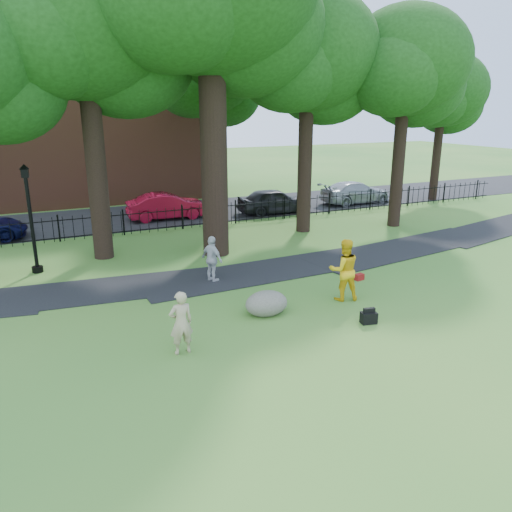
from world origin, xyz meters
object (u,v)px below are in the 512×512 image
boulder (266,302)px  red_sedan (167,206)px  woman (181,323)px  man (344,270)px  lamppost (31,221)px

boulder → red_sedan: 14.49m
boulder → red_sedan: red_sedan is taller
woman → red_sedan: woman is taller
man → lamppost: 11.70m
boulder → lamppost: (-6.25, 7.34, 1.63)m
man → boulder: (-2.82, -0.01, -0.64)m
boulder → lamppost: lamppost is taller
woman → man: 6.09m
man → boulder: bearing=15.5°
red_sedan → man: bearing=-169.3°
man → red_sedan: man is taller
boulder → lamppost: bearing=130.4°
woman → red_sedan: 16.32m
man → boulder: man is taller
woman → man: bearing=-167.4°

